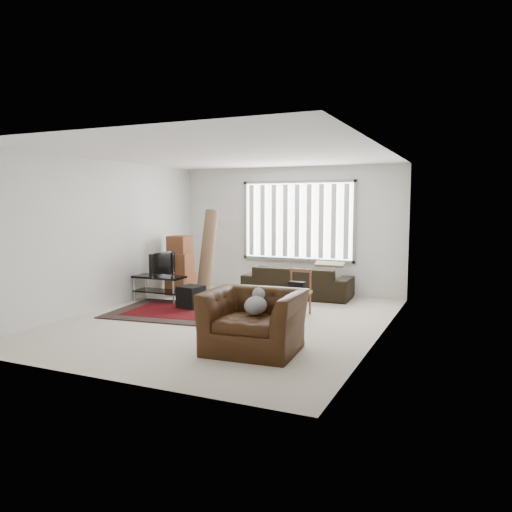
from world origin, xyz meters
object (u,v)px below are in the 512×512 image
Objects in this scene: armchair at (254,317)px; sofa at (298,277)px; tv_stand at (159,283)px; side_chair at (297,290)px; moving_boxes at (180,267)px.

sofa is at bearing 97.06° from armchair.
tv_stand is at bearing 139.55° from armchair.
armchair is (0.74, -3.81, 0.03)m from sofa.
side_chair is (2.89, -0.04, 0.07)m from tv_stand.
tv_stand is 2.80m from sofa.
armchair reaches higher than tv_stand.
armchair is (3.12, -3.10, -0.12)m from moving_boxes.
armchair is at bearing 98.60° from sofa.
side_chair is (0.55, -1.57, 0.01)m from sofa.
side_chair is (2.92, -0.86, -0.14)m from moving_boxes.
sofa reaches higher than tv_stand.
armchair is (0.19, -2.24, 0.02)m from side_chair.
sofa is at bearing 109.31° from side_chair.
tv_stand is at bearing -87.49° from moving_boxes.
tv_stand is 0.46× the size of sofa.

